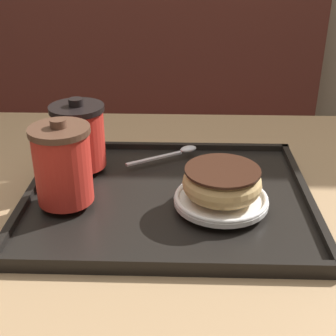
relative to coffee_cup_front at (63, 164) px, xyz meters
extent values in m
cube|color=brown|center=(-0.09, 0.87, -0.58)|extent=(1.55, 0.44, 0.45)
cube|color=brown|center=(-0.09, 1.05, -0.08)|extent=(1.55, 0.08, 0.55)
cube|color=tan|center=(0.17, 0.03, -0.10)|extent=(0.94, 0.89, 0.03)
cube|color=black|center=(0.16, 0.04, -0.08)|extent=(0.48, 0.40, 0.01)
cube|color=black|center=(0.16, -0.15, -0.07)|extent=(0.48, 0.01, 0.01)
cube|color=black|center=(0.16, 0.23, -0.07)|extent=(0.48, 0.01, 0.01)
cube|color=black|center=(-0.07, 0.04, -0.07)|extent=(0.01, 0.40, 0.01)
cube|color=black|center=(0.40, 0.04, -0.07)|extent=(0.01, 0.40, 0.01)
cylinder|color=red|center=(0.00, 0.00, -0.01)|extent=(0.09, 0.09, 0.12)
cylinder|color=brown|center=(0.00, 0.00, 0.06)|extent=(0.10, 0.10, 0.01)
cylinder|color=brown|center=(0.00, 0.00, 0.07)|extent=(0.03, 0.03, 0.01)
cylinder|color=red|center=(0.00, 0.13, -0.01)|extent=(0.09, 0.09, 0.11)
cylinder|color=black|center=(0.00, 0.13, 0.05)|extent=(0.10, 0.10, 0.01)
cylinder|color=black|center=(0.00, 0.13, 0.06)|extent=(0.03, 0.03, 0.01)
cylinder|color=white|center=(0.25, 0.00, -0.06)|extent=(0.15, 0.15, 0.01)
torus|color=white|center=(0.25, 0.00, -0.05)|extent=(0.15, 0.15, 0.01)
torus|color=#DBB270|center=(0.25, 0.00, -0.03)|extent=(0.13, 0.13, 0.04)
cylinder|color=#381E14|center=(0.25, 0.00, -0.01)|extent=(0.12, 0.12, 0.00)
ellipsoid|color=silver|center=(0.20, 0.20, -0.06)|extent=(0.04, 0.04, 0.01)
cube|color=silver|center=(0.13, 0.16, -0.06)|extent=(0.11, 0.07, 0.00)
camera|label=1|loc=(0.19, -0.66, 0.32)|focal=50.00mm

